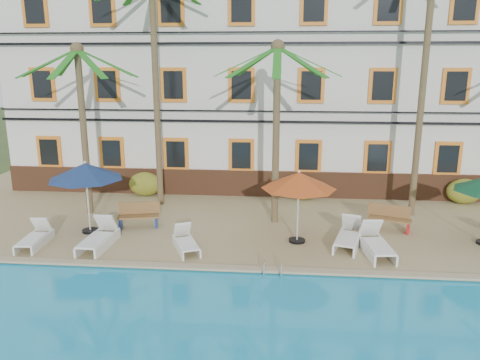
# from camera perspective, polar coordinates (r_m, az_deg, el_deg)

# --- Properties ---
(ground) EXTENTS (100.00, 100.00, 0.00)m
(ground) POSITION_cam_1_polar(r_m,az_deg,el_deg) (15.01, 3.68, -10.35)
(ground) COLOR #384C23
(ground) RESTS_ON ground
(pool_deck) EXTENTS (30.00, 12.00, 0.25)m
(pool_deck) POSITION_cam_1_polar(r_m,az_deg,el_deg) (19.63, 4.06, -3.96)
(pool_deck) COLOR tan
(pool_deck) RESTS_ON ground
(pool_coping) EXTENTS (30.00, 0.35, 0.06)m
(pool_coping) POSITION_cam_1_polar(r_m,az_deg,el_deg) (14.08, 3.60, -10.84)
(pool_coping) COLOR tan
(pool_coping) RESTS_ON pool_deck
(hotel_building) EXTENTS (25.40, 6.44, 10.22)m
(hotel_building) POSITION_cam_1_polar(r_m,az_deg,el_deg) (23.65, 4.52, 12.08)
(hotel_building) COLOR silver
(hotel_building) RESTS_ON pool_deck
(palm_a) EXTENTS (4.57, 4.57, 6.71)m
(palm_a) POSITION_cam_1_polar(r_m,az_deg,el_deg) (19.27, -18.76, 8.77)
(palm_a) COLOR brown
(palm_a) RESTS_ON pool_deck
(palm_b) EXTENTS (4.57, 4.57, 9.61)m
(palm_b) POSITION_cam_1_polar(r_m,az_deg,el_deg) (19.73, -10.36, 14.23)
(palm_b) COLOR brown
(palm_b) RESTS_ON pool_deck
(palm_c) EXTENTS (4.57, 4.57, 6.76)m
(palm_c) POSITION_cam_1_polar(r_m,az_deg,el_deg) (17.22, 4.49, 9.02)
(palm_c) COLOR brown
(palm_c) RESTS_ON pool_deck
(palm_d) EXTENTS (4.57, 4.57, 10.53)m
(palm_d) POSITION_cam_1_polar(r_m,az_deg,el_deg) (19.21, 21.81, 15.01)
(palm_d) COLOR brown
(palm_d) RESTS_ON pool_deck
(shrub_left) EXTENTS (1.50, 0.90, 1.10)m
(shrub_left) POSITION_cam_1_polar(r_m,az_deg,el_deg) (21.85, -11.49, -0.48)
(shrub_left) COLOR #36621C
(shrub_left) RESTS_ON pool_deck
(shrub_mid) EXTENTS (1.50, 0.90, 1.10)m
(shrub_mid) POSITION_cam_1_polar(r_m,az_deg,el_deg) (20.99, 7.60, -0.92)
(shrub_mid) COLOR #36621C
(shrub_mid) RESTS_ON pool_deck
(shrub_right) EXTENTS (1.50, 0.90, 1.10)m
(shrub_right) POSITION_cam_1_polar(r_m,az_deg,el_deg) (22.43, 25.66, -1.24)
(shrub_right) COLOR #36621C
(shrub_right) RESTS_ON pool_deck
(umbrella_blue) EXTENTS (2.63, 2.63, 2.62)m
(umbrella_blue) POSITION_cam_1_polar(r_m,az_deg,el_deg) (17.29, -18.32, 0.97)
(umbrella_blue) COLOR black
(umbrella_blue) RESTS_ON pool_deck
(umbrella_red) EXTENTS (2.52, 2.52, 2.52)m
(umbrella_red) POSITION_cam_1_polar(r_m,az_deg,el_deg) (15.62, 7.18, -0.11)
(umbrella_red) COLOR black
(umbrella_red) RESTS_ON pool_deck
(lounger_a) EXTENTS (0.75, 1.80, 0.83)m
(lounger_a) POSITION_cam_1_polar(r_m,az_deg,el_deg) (17.21, -23.72, -6.43)
(lounger_a) COLOR white
(lounger_a) RESTS_ON pool_deck
(lounger_b) EXTENTS (0.81, 2.07, 0.97)m
(lounger_b) POSITION_cam_1_polar(r_m,az_deg,el_deg) (16.32, -16.85, -6.76)
(lounger_b) COLOR white
(lounger_b) RESTS_ON pool_deck
(lounger_c) EXTENTS (1.23, 1.79, 0.80)m
(lounger_c) POSITION_cam_1_polar(r_m,az_deg,el_deg) (15.53, -6.62, -7.52)
(lounger_c) COLOR white
(lounger_c) RESTS_ON pool_deck
(lounger_d) EXTENTS (1.24, 2.12, 0.94)m
(lounger_d) POSITION_cam_1_polar(r_m,az_deg,el_deg) (16.16, 13.09, -6.74)
(lounger_d) COLOR white
(lounger_d) RESTS_ON pool_deck
(lounger_e) EXTENTS (0.95, 2.13, 0.98)m
(lounger_e) POSITION_cam_1_polar(r_m,az_deg,el_deg) (15.74, 16.22, -7.48)
(lounger_e) COLOR white
(lounger_e) RESTS_ON pool_deck
(bench_left) EXTENTS (1.57, 0.80, 0.93)m
(bench_left) POSITION_cam_1_polar(r_m,az_deg,el_deg) (17.81, -12.30, -4.17)
(bench_left) COLOR olive
(bench_left) RESTS_ON pool_deck
(bench_right) EXTENTS (1.57, 0.95, 0.93)m
(bench_right) POSITION_cam_1_polar(r_m,az_deg,el_deg) (17.96, 17.83, -4.38)
(bench_right) COLOR olive
(bench_right) RESTS_ON pool_deck
(pool_ladder) EXTENTS (0.54, 0.74, 0.74)m
(pool_ladder) POSITION_cam_1_polar(r_m,az_deg,el_deg) (14.00, 4.02, -11.13)
(pool_ladder) COLOR silver
(pool_ladder) RESTS_ON ground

